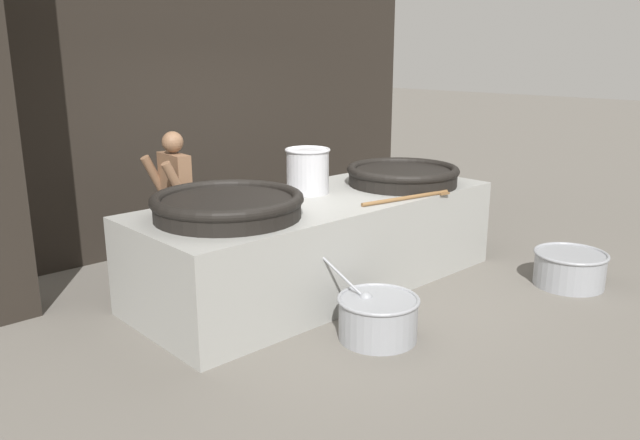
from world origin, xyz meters
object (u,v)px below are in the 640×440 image
at_px(stock_pot, 308,170).
at_px(prep_bowl_vegetables, 378,316).
at_px(cook, 175,200).
at_px(prep_bowl_meat, 570,267).
at_px(giant_wok_far, 403,174).
at_px(giant_wok_near, 228,204).

relative_size(stock_pot, prep_bowl_vegetables, 0.53).
bearing_deg(stock_pot, prep_bowl_vegetables, -110.53).
xyz_separation_m(cook, prep_bowl_meat, (2.87, -3.00, -0.66)).
xyz_separation_m(giant_wok_far, prep_bowl_meat, (0.79, -1.64, -0.86)).
relative_size(giant_wok_near, stock_pot, 2.89).
distance_m(stock_pot, prep_bowl_meat, 2.93).
distance_m(giant_wok_far, stock_pot, 1.14).
relative_size(giant_wok_far, prep_bowl_meat, 1.66).
distance_m(stock_pot, prep_bowl_vegetables, 1.90).
bearing_deg(giant_wok_far, prep_bowl_meat, -64.16).
bearing_deg(prep_bowl_meat, giant_wok_far, 115.84).
bearing_deg(giant_wok_far, giant_wok_near, 176.44).
height_order(giant_wok_near, prep_bowl_meat, giant_wok_near).
bearing_deg(stock_pot, prep_bowl_meat, -47.88).
xyz_separation_m(giant_wok_near, prep_bowl_meat, (3.05, -1.78, -0.86)).
relative_size(giant_wok_far, cook, 0.78).
xyz_separation_m(stock_pot, cook, (-1.03, 0.95, -0.33)).
xyz_separation_m(giant_wok_far, stock_pot, (-1.06, 0.41, 0.13)).
bearing_deg(giant_wok_near, giant_wok_far, -3.56).
height_order(prep_bowl_vegetables, prep_bowl_meat, prep_bowl_vegetables).
bearing_deg(giant_wok_near, stock_pot, 12.54).
distance_m(giant_wok_far, prep_bowl_vegetables, 2.15).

